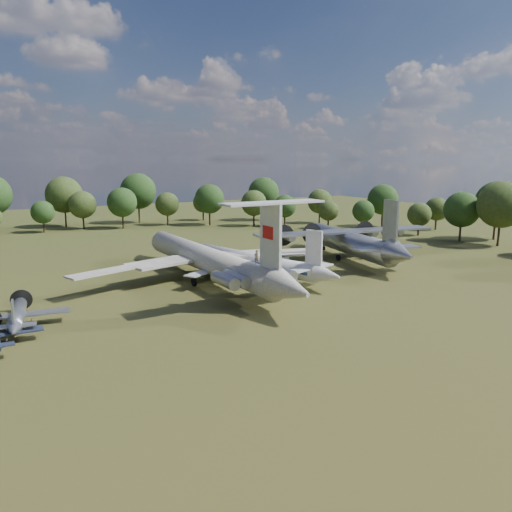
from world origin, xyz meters
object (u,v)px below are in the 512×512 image
il62_airliner (207,264)px  person_on_il62 (256,257)px  tu104_jet (253,264)px  small_prop_northwest (18,318)px  an12_transport (348,245)px

il62_airliner → person_on_il62: 16.22m
person_on_il62 → il62_airliner: bearing=-88.5°
tu104_jet → small_prop_northwest: bearing=-179.1°
tu104_jet → person_on_il62: bearing=-131.9°
an12_transport → person_on_il62: size_ratio=21.80×
an12_transport → small_prop_northwest: bearing=-157.7°
small_prop_northwest → person_on_il62: person_on_il62 is taller
small_prop_northwest → tu104_jet: bearing=23.0°
small_prop_northwest → person_on_il62: 30.33m
il62_airliner → small_prop_northwest: 30.81m
small_prop_northwest → an12_transport: bearing=20.2°
small_prop_northwest → person_on_il62: (29.37, -5.27, 5.44)m
il62_airliner → person_on_il62: size_ratio=29.53×
tu104_jet → person_on_il62: (-8.06, -15.61, 4.67)m
person_on_il62 → small_prop_northwest: bearing=-10.3°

